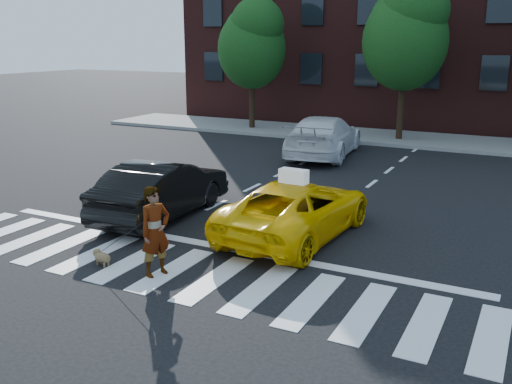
% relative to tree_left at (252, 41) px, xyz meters
% --- Properties ---
extents(ground, '(120.00, 120.00, 0.00)m').
position_rel_tree_left_xyz_m(ground, '(6.97, -17.00, -4.44)').
color(ground, black).
rests_on(ground, ground).
extents(crosswalk, '(13.00, 2.40, 0.01)m').
position_rel_tree_left_xyz_m(crosswalk, '(6.97, -17.00, -4.43)').
color(crosswalk, silver).
rests_on(crosswalk, ground).
extents(stop_line, '(12.00, 0.30, 0.01)m').
position_rel_tree_left_xyz_m(stop_line, '(6.97, -15.40, -4.43)').
color(stop_line, silver).
rests_on(stop_line, ground).
extents(sidewalk_far, '(30.00, 4.00, 0.15)m').
position_rel_tree_left_xyz_m(sidewalk_far, '(6.97, 0.50, -4.37)').
color(sidewalk_far, slate).
rests_on(sidewalk_far, ground).
extents(building, '(26.00, 10.00, 12.00)m').
position_rel_tree_left_xyz_m(building, '(6.97, 8.00, 1.56)').
color(building, '#411917').
rests_on(building, ground).
extents(tree_left, '(3.39, 3.38, 6.50)m').
position_rel_tree_left_xyz_m(tree_left, '(0.00, 0.00, 0.00)').
color(tree_left, black).
rests_on(tree_left, ground).
extents(tree_mid, '(3.69, 3.69, 7.10)m').
position_rel_tree_left_xyz_m(tree_mid, '(7.50, -0.00, 0.41)').
color(tree_mid, black).
rests_on(tree_mid, ground).
extents(taxi, '(2.50, 4.91, 1.33)m').
position_rel_tree_left_xyz_m(taxi, '(8.37, -13.93, -3.78)').
color(taxi, '#F5BD05').
rests_on(taxi, ground).
extents(black_sedan, '(1.82, 4.60, 1.49)m').
position_rel_tree_left_xyz_m(black_sedan, '(4.66, -14.10, -3.70)').
color(black_sedan, black).
rests_on(black_sedan, ground).
extents(white_suv, '(2.91, 5.73, 1.59)m').
position_rel_tree_left_xyz_m(white_suv, '(5.57, -4.63, -3.64)').
color(white_suv, silver).
rests_on(white_suv, ground).
extents(woman, '(0.62, 0.76, 1.79)m').
position_rel_tree_left_xyz_m(woman, '(6.85, -17.32, -3.54)').
color(woman, '#999999').
rests_on(woman, ground).
extents(dog, '(0.54, 0.29, 0.31)m').
position_rel_tree_left_xyz_m(dog, '(5.52, -17.42, -4.26)').
color(dog, brown).
rests_on(dog, ground).
extents(taxi_sign, '(0.67, 0.32, 0.32)m').
position_rel_tree_left_xyz_m(taxi_sign, '(8.37, -14.13, -2.95)').
color(taxi_sign, white).
rests_on(taxi_sign, taxi).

